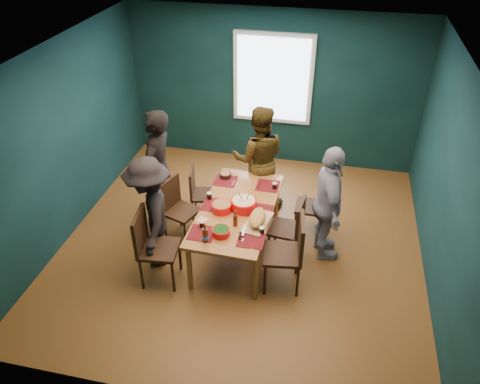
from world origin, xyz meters
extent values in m
cube|color=brown|center=(0.00, 0.00, -0.01)|extent=(5.00, 5.00, 0.01)
cube|color=silver|center=(0.00, 0.00, 2.70)|extent=(5.00, 5.00, 0.01)
cube|color=#103638|center=(-2.50, 0.00, 1.35)|extent=(0.01, 5.00, 2.70)
cube|color=#103638|center=(2.50, 0.00, 1.35)|extent=(0.01, 5.00, 2.70)
cube|color=#103638|center=(0.00, 2.50, 1.35)|extent=(5.00, 0.01, 2.70)
cube|color=#103638|center=(0.00, -2.50, 1.35)|extent=(5.00, 0.01, 2.70)
cube|color=silver|center=(0.00, 2.47, 1.55)|extent=(1.35, 0.06, 1.55)
cube|color=#A65C31|center=(-0.04, -0.14, 0.69)|extent=(1.00, 1.91, 0.05)
cylinder|color=#A65C31|center=(-0.45, -1.01, 0.33)|extent=(0.07, 0.07, 0.67)
cylinder|color=#A65C31|center=(0.38, -1.01, 0.33)|extent=(0.07, 0.07, 0.67)
cylinder|color=#A65C31|center=(-0.45, 0.73, 0.33)|extent=(0.07, 0.07, 0.67)
cylinder|color=#A65C31|center=(0.38, 0.73, 0.33)|extent=(0.07, 0.07, 0.67)
cube|color=#321D10|center=(-0.69, 0.50, 0.41)|extent=(0.45, 0.45, 0.04)
cube|color=#321D10|center=(-0.86, 0.46, 0.64)|extent=(0.11, 0.38, 0.42)
cylinder|color=#321D10|center=(-0.82, 0.30, 0.20)|extent=(0.03, 0.03, 0.39)
cylinder|color=#321D10|center=(-0.50, 0.36, 0.20)|extent=(0.03, 0.03, 0.39)
cylinder|color=#321D10|center=(-0.88, 0.63, 0.20)|extent=(0.03, 0.03, 0.39)
cylinder|color=#321D10|center=(-0.56, 0.69, 0.20)|extent=(0.03, 0.03, 0.39)
cube|color=#321D10|center=(-0.87, -0.03, 0.45)|extent=(0.53, 0.53, 0.04)
cube|color=#321D10|center=(-1.04, 0.03, 0.69)|extent=(0.18, 0.41, 0.46)
cylinder|color=#321D10|center=(-1.09, -0.14, 0.21)|extent=(0.03, 0.03, 0.43)
cylinder|color=#321D10|center=(-0.76, -0.26, 0.21)|extent=(0.03, 0.03, 0.43)
cylinder|color=#321D10|center=(-0.97, 0.19, 0.21)|extent=(0.03, 0.03, 0.43)
cylinder|color=#321D10|center=(-0.64, 0.08, 0.21)|extent=(0.03, 0.03, 0.43)
cube|color=#321D10|center=(-0.87, -0.92, 0.50)|extent=(0.52, 0.52, 0.04)
cube|color=#321D10|center=(-1.08, -0.94, 0.78)|extent=(0.09, 0.47, 0.51)
cylinder|color=#321D10|center=(-1.05, -1.14, 0.24)|extent=(0.04, 0.04, 0.48)
cylinder|color=#321D10|center=(-0.65, -1.10, 0.24)|extent=(0.04, 0.04, 0.48)
cylinder|color=#321D10|center=(-1.09, -0.74, 0.24)|extent=(0.04, 0.04, 0.48)
cylinder|color=#321D10|center=(-0.69, -0.70, 0.24)|extent=(0.04, 0.04, 0.48)
cube|color=#321D10|center=(0.89, 0.49, 0.43)|extent=(0.41, 0.41, 0.04)
cube|color=#321D10|center=(1.07, 0.49, 0.67)|extent=(0.05, 0.40, 0.44)
cylinder|color=#321D10|center=(0.71, 0.33, 0.21)|extent=(0.03, 0.03, 0.41)
cylinder|color=#321D10|center=(1.06, 0.32, 0.21)|extent=(0.03, 0.03, 0.41)
cylinder|color=#321D10|center=(0.72, 0.67, 0.21)|extent=(0.03, 0.03, 0.41)
cylinder|color=#321D10|center=(1.07, 0.66, 0.21)|extent=(0.03, 0.03, 0.41)
cube|color=#321D10|center=(0.62, -0.11, 0.44)|extent=(0.46, 0.46, 0.04)
cube|color=#321D10|center=(0.81, -0.13, 0.69)|extent=(0.09, 0.42, 0.45)
cylinder|color=#321D10|center=(0.42, -0.26, 0.21)|extent=(0.03, 0.03, 0.42)
cylinder|color=#321D10|center=(0.78, -0.30, 0.21)|extent=(0.03, 0.03, 0.42)
cylinder|color=#321D10|center=(0.47, 0.09, 0.21)|extent=(0.03, 0.03, 0.42)
cylinder|color=#321D10|center=(0.82, 0.05, 0.21)|extent=(0.03, 0.03, 0.42)
cube|color=#321D10|center=(0.66, -0.68, 0.50)|extent=(0.53, 0.53, 0.04)
cube|color=#321D10|center=(0.87, -0.66, 0.78)|extent=(0.11, 0.47, 0.51)
cylinder|color=#321D10|center=(0.48, -0.91, 0.24)|extent=(0.04, 0.04, 0.48)
cylinder|color=#321D10|center=(0.88, -0.86, 0.24)|extent=(0.04, 0.04, 0.48)
cylinder|color=#321D10|center=(0.43, -0.51, 0.24)|extent=(0.04, 0.04, 0.48)
cylinder|color=#321D10|center=(0.83, -0.46, 0.24)|extent=(0.04, 0.04, 0.48)
imported|color=black|center=(-1.28, 0.26, 0.91)|extent=(0.48, 0.69, 1.82)
imported|color=black|center=(0.04, 0.99, 0.84)|extent=(0.92, 0.77, 1.68)
imported|color=white|center=(1.14, 0.02, 0.83)|extent=(0.65, 1.05, 1.67)
imported|color=black|center=(-1.07, -0.60, 0.80)|extent=(0.92, 1.17, 1.59)
cylinder|color=red|center=(-0.22, -0.24, 0.77)|extent=(0.27, 0.27, 0.11)
cylinder|color=#649737|center=(-0.22, -0.24, 0.82)|extent=(0.23, 0.23, 0.02)
cylinder|color=red|center=(0.05, -0.14, 0.78)|extent=(0.34, 0.34, 0.14)
cylinder|color=#F9EECC|center=(0.05, -0.14, 0.85)|extent=(0.30, 0.30, 0.02)
cylinder|color=tan|center=(0.10, -0.14, 0.90)|extent=(0.10, 0.19, 0.27)
cylinder|color=tan|center=(0.02, -0.14, 0.90)|extent=(0.08, 0.19, 0.27)
cylinder|color=red|center=(-0.11, -0.73, 0.76)|extent=(0.22, 0.22, 0.09)
cylinder|color=#1D4C13|center=(-0.11, -0.73, 0.80)|extent=(0.20, 0.20, 0.02)
cube|color=tan|center=(0.28, -0.40, 0.73)|extent=(0.37, 0.58, 0.02)
ellipsoid|color=gold|center=(0.28, -0.40, 0.80)|extent=(0.27, 0.45, 0.13)
cube|color=silver|center=(0.15, -0.62, 0.75)|extent=(0.04, 0.22, 0.00)
cylinder|color=black|center=(0.13, -0.73, 0.75)|extent=(0.03, 0.12, 0.02)
sphere|color=#205313|center=(0.28, -0.52, 0.81)|extent=(0.04, 0.04, 0.04)
sphere|color=#205313|center=(0.28, -0.40, 0.81)|extent=(0.04, 0.04, 0.04)
sphere|color=#205313|center=(0.28, -0.28, 0.81)|extent=(0.04, 0.04, 0.04)
cylinder|color=black|center=(-0.37, 0.57, 0.75)|extent=(0.17, 0.17, 0.07)
cylinder|color=#649737|center=(-0.37, 0.57, 0.78)|extent=(0.14, 0.14, 0.02)
cylinder|color=#4E1F0D|center=(-0.26, -0.89, 0.81)|extent=(0.07, 0.07, 0.19)
cylinder|color=#4E1F0D|center=(-0.26, -0.89, 0.95)|extent=(0.03, 0.03, 0.08)
cylinder|color=blue|center=(-0.26, -0.89, 0.78)|extent=(0.07, 0.07, 0.04)
cylinder|color=#4E1F0D|center=(0.02, -0.51, 0.80)|extent=(0.06, 0.06, 0.16)
cylinder|color=#4E1F0D|center=(0.02, -0.51, 0.91)|extent=(0.02, 0.02, 0.06)
cylinder|color=black|center=(-0.38, -0.63, 0.76)|extent=(0.06, 0.06, 0.09)
cylinder|color=silver|center=(-0.38, -0.63, 0.80)|extent=(0.07, 0.07, 0.01)
cylinder|color=black|center=(0.37, -0.60, 0.76)|extent=(0.06, 0.06, 0.09)
cylinder|color=silver|center=(0.37, -0.60, 0.80)|extent=(0.07, 0.07, 0.01)
cylinder|color=black|center=(0.38, 0.43, 0.76)|extent=(0.06, 0.06, 0.09)
cylinder|color=silver|center=(0.38, 0.43, 0.80)|extent=(0.07, 0.07, 0.01)
cylinder|color=black|center=(-0.45, -0.01, 0.76)|extent=(0.07, 0.07, 0.10)
cylinder|color=silver|center=(-0.45, -0.01, 0.81)|extent=(0.07, 0.07, 0.01)
cube|color=#FF916B|center=(0.33, -0.10, 0.72)|extent=(0.17, 0.17, 0.00)
cube|color=#FF916B|center=(-0.42, -0.49, 0.72)|extent=(0.16, 0.16, 0.00)
cube|color=#FF916B|center=(0.34, -0.84, 0.72)|extent=(0.19, 0.19, 0.00)
camera|label=1|loc=(1.07, -5.05, 4.39)|focal=35.00mm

